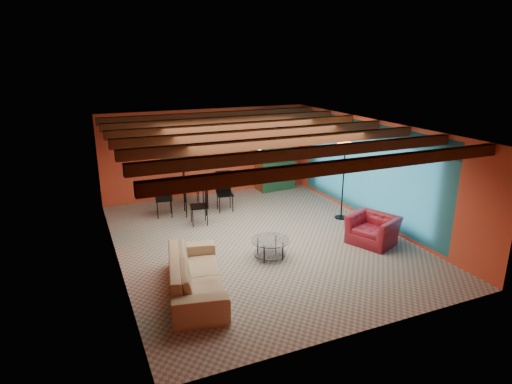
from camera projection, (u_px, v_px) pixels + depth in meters
name	position (u px, v px, depth m)	size (l,w,h in m)	color
room	(258.00, 142.00, 9.89)	(6.52, 8.01, 2.71)	gray
sofa	(196.00, 274.00, 8.09)	(2.44, 0.95, 0.71)	#9C8565
armchair	(373.00, 230.00, 10.23)	(1.04, 0.91, 0.68)	maroon
coffee_table	(270.00, 249.00, 9.51)	(0.85, 0.85, 0.43)	silver
dining_table	(195.00, 194.00, 12.10)	(2.19, 2.19, 1.14)	silver
armoire	(275.00, 158.00, 14.26)	(1.18, 0.58, 2.08)	brown
floor_lamp	(343.00, 181.00, 11.61)	(0.43, 0.43, 2.09)	black
ceiling_fan	(260.00, 143.00, 9.79)	(1.50, 1.50, 0.44)	#472614
painting	(179.00, 146.00, 13.13)	(1.05, 0.03, 0.65)	black
potted_plant	(276.00, 119.00, 13.88)	(0.43, 0.37, 0.47)	#26661E
vase	(194.00, 171.00, 11.90)	(0.19, 0.19, 0.20)	orange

